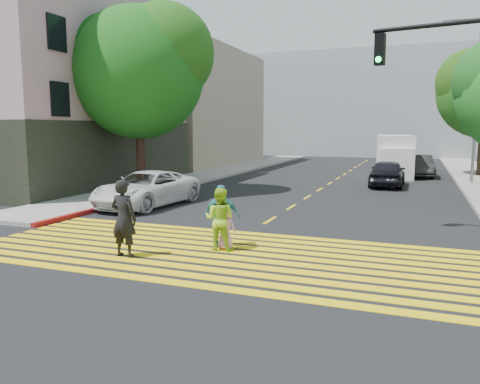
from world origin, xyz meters
The scene contains 19 objects.
ground centered at (0.00, 0.00, 0.00)m, with size 120.00×120.00×0.00m, color black.
sidewalk_left centered at (-8.50, 22.00, 0.07)m, with size 3.00×40.00×0.15m, color gray.
curb_red centered at (-6.90, 6.00, 0.08)m, with size 0.20×8.00×0.16m, color maroon.
crosswalk centered at (0.00, 1.28, 0.01)m, with size 13.40×5.30×0.01m.
lane_line centered at (0.00, 22.50, 0.01)m, with size 0.12×34.40×0.01m.
building_left_pink centered at (-16.00, 12.00, 4.58)m, with size 12.10×14.10×11.00m.
building_left_tan centered at (-16.00, 28.00, 5.00)m, with size 12.00×16.00×10.00m, color tan.
backdrop_block centered at (0.00, 48.00, 6.00)m, with size 30.00×8.00×12.00m, color gray.
tree_left centered at (-8.15, 10.65, 6.29)m, with size 7.59×7.25×9.32m.
pedestrian_man centered at (-2.06, 0.15, 0.99)m, with size 0.72×0.47×1.98m, color black.
pedestrian_woman centered at (-0.06, 1.62, 0.84)m, with size 0.82×0.64×1.69m, color #9BD426.
pedestrian_child centered at (0.07, 1.73, 0.58)m, with size 0.57×0.37×1.16m, color #E699CA.
pedestrian_extra centered at (-0.17, 2.02, 0.86)m, with size 1.00×0.42×1.71m, color teal.
white_sedan centered at (-5.74, 7.10, 0.73)m, with size 2.42×5.26×1.46m, color silver.
dark_car_near centered at (3.26, 17.70, 0.76)m, with size 1.80×4.47×1.52m, color black.
silver_car centered at (3.33, 29.01, 0.71)m, with size 1.99×4.89×1.42m, color #AEB2BA.
dark_car_parked centered at (4.93, 24.12, 0.73)m, with size 1.54×4.43×1.46m, color black.
white_van centered at (3.33, 23.67, 1.32)m, with size 2.76×6.06×2.77m.
street_lamp centered at (7.55, 19.86, 5.38)m, with size 2.12×0.41×9.38m.
Camera 1 is at (4.81, -9.64, 3.25)m, focal length 35.00 mm.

